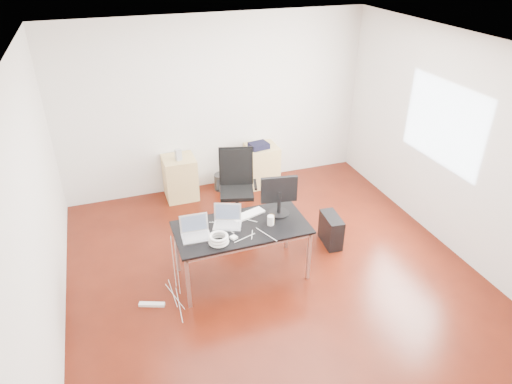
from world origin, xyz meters
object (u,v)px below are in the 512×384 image
object	(u,v)px
office_chair	(237,183)
filing_cabinet_left	(180,178)
filing_cabinet_right	(262,165)
pc_tower	(331,230)
desk	(241,230)

from	to	relation	value
office_chair	filing_cabinet_left	distance (m)	1.18
filing_cabinet_right	pc_tower	world-z (taller)	filing_cabinet_right
filing_cabinet_right	pc_tower	distance (m)	2.01
filing_cabinet_right	pc_tower	xyz separation A→B (m)	(0.30, -1.98, -0.13)
desk	filing_cabinet_right	bearing A→B (deg)	64.25
office_chair	desk	bearing A→B (deg)	-88.87
office_chair	filing_cabinet_left	world-z (taller)	office_chair
desk	filing_cabinet_right	xyz separation A→B (m)	(1.07, 2.22, -0.33)
filing_cabinet_right	office_chair	bearing A→B (deg)	-128.31
office_chair	pc_tower	size ratio (longest dim) A/B	2.40
desk	filing_cabinet_right	distance (m)	2.48
desk	pc_tower	bearing A→B (deg)	9.78
desk	office_chair	bearing A→B (deg)	75.42
office_chair	pc_tower	distance (m)	1.52
desk	filing_cabinet_right	size ratio (longest dim) A/B	2.29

